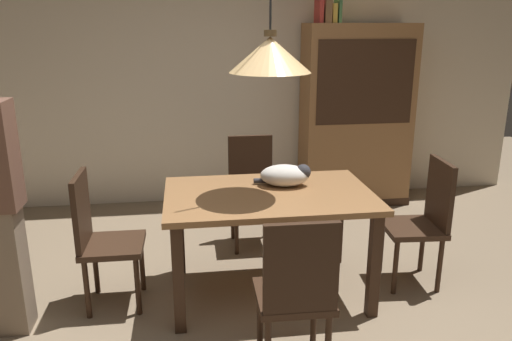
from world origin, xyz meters
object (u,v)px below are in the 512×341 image
chair_left_side (100,235)px  hutch_bookcase (356,120)px  book_red_tall (319,8)px  pendant_lamp (270,54)px  book_green_slim (338,9)px  book_yellow_short (333,13)px  dining_table (269,207)px  cat_sleeping (286,175)px  chair_near_front (296,290)px  book_brown_thick (326,11)px  chair_far_back (252,186)px  chair_right_side (424,217)px

chair_left_side → hutch_bookcase: size_ratio=0.50×
book_red_tall → pendant_lamp: bearing=-113.7°
hutch_bookcase → book_green_slim: (-0.24, 0.00, 1.09)m
book_yellow_short → chair_left_side: bearing=-139.2°
chair_left_side → book_yellow_short: 3.05m
book_red_tall → dining_table: bearing=-113.7°
cat_sleeping → book_green_slim: size_ratio=1.51×
book_yellow_short → book_green_slim: 0.06m
book_green_slim → chair_near_front: bearing=-110.1°
book_brown_thick → chair_far_back: bearing=-133.6°
chair_far_back → hutch_bookcase: hutch_bookcase is taller
chair_near_front → hutch_bookcase: hutch_bookcase is taller
chair_far_back → book_brown_thick: (0.84, 0.88, 1.45)m
dining_table → pendant_lamp: 1.01m
chair_far_back → book_brown_thick: 1.89m
chair_left_side → chair_near_front: 1.43m
dining_table → chair_left_side: chair_left_side is taller
cat_sleeping → book_brown_thick: book_brown_thick is taller
cat_sleeping → pendant_lamp: pendant_lamp is taller
dining_table → book_red_tall: 2.34m
book_brown_thick → book_green_slim: book_green_slim is taller
chair_far_back → chair_near_front: (-0.00, -1.76, 0.00)m
cat_sleeping → book_red_tall: 2.10m
chair_near_front → pendant_lamp: (0.00, 0.88, 1.15)m
book_brown_thick → book_yellow_short: bearing=0.0°
chair_right_side → book_brown_thick: book_brown_thick is taller
dining_table → book_red_tall: book_red_tall is taller
book_yellow_short → chair_far_back: bearing=-135.9°
chair_left_side → book_brown_thick: book_brown_thick is taller
chair_far_back → book_yellow_short: (0.91, 0.88, 1.43)m
dining_table → book_green_slim: size_ratio=5.38×
chair_near_front → dining_table: bearing=89.9°
chair_left_side → book_yellow_short: book_yellow_short is taller
chair_right_side → hutch_bookcase: 1.81m
chair_far_back → chair_near_front: 1.76m
chair_far_back → book_yellow_short: 1.91m
chair_right_side → book_yellow_short: 2.28m
hutch_bookcase → book_red_tall: size_ratio=6.61×
book_green_slim → chair_left_side: bearing=-139.9°
chair_left_side → hutch_bookcase: bearing=37.0°
chair_left_side → cat_sleeping: 1.32m
pendant_lamp → chair_near_front: bearing=-90.1°
chair_right_side → book_red_tall: book_red_tall is taller
chair_near_front → book_brown_thick: book_brown_thick is taller
chair_left_side → chair_near_front: size_ratio=1.00×
hutch_bookcase → book_green_slim: book_green_slim is taller
dining_table → book_brown_thick: bearing=64.4°
hutch_bookcase → book_yellow_short: book_yellow_short is taller
dining_table → book_brown_thick: 2.35m
book_red_tall → book_yellow_short: 0.14m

